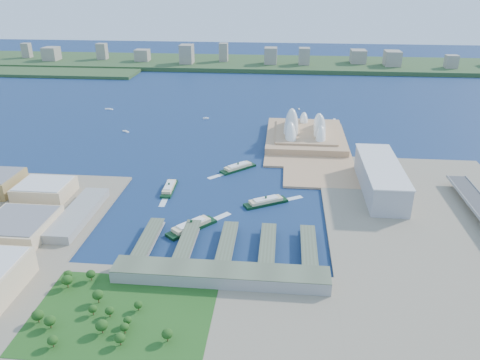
# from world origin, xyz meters

# --- Properties ---
(ground) EXTENTS (3000.00, 3000.00, 0.00)m
(ground) POSITION_xyz_m (0.00, 0.00, 0.00)
(ground) COLOR #0E1841
(ground) RESTS_ON ground
(south_land) EXTENTS (720.00, 180.00, 3.00)m
(south_land) POSITION_xyz_m (0.00, -210.00, 1.50)
(south_land) COLOR gray
(south_land) RESTS_ON ground
(east_land) EXTENTS (240.00, 500.00, 3.00)m
(east_land) POSITION_xyz_m (240.00, -50.00, 1.50)
(east_land) COLOR gray
(east_land) RESTS_ON ground
(peninsula) EXTENTS (135.00, 220.00, 3.00)m
(peninsula) POSITION_xyz_m (107.50, 260.00, 1.50)
(peninsula) COLOR tan
(peninsula) RESTS_ON ground
(far_shore) EXTENTS (2200.00, 260.00, 12.00)m
(far_shore) POSITION_xyz_m (0.00, 980.00, 6.00)
(far_shore) COLOR #2D4926
(far_shore) RESTS_ON ground
(opera_house) EXTENTS (134.00, 180.00, 58.00)m
(opera_house) POSITION_xyz_m (105.00, 280.00, 32.00)
(opera_house) COLOR white
(opera_house) RESTS_ON peninsula
(toaster_building) EXTENTS (45.00, 155.00, 35.00)m
(toaster_building) POSITION_xyz_m (195.00, 80.00, 20.50)
(toaster_building) COLOR #97979D
(toaster_building) RESTS_ON east_land
(ferry_wharves) EXTENTS (184.00, 90.00, 9.30)m
(ferry_wharves) POSITION_xyz_m (14.00, -75.00, 4.65)
(ferry_wharves) COLOR #4C5641
(ferry_wharves) RESTS_ON ground
(terminal_building) EXTENTS (200.00, 28.00, 12.00)m
(terminal_building) POSITION_xyz_m (15.00, -135.00, 9.00)
(terminal_building) COLOR gray
(terminal_building) RESTS_ON south_land
(park) EXTENTS (150.00, 110.00, 16.00)m
(park) POSITION_xyz_m (-60.00, -190.00, 11.00)
(park) COLOR #194714
(park) RESTS_ON south_land
(far_skyline) EXTENTS (1900.00, 140.00, 55.00)m
(far_skyline) POSITION_xyz_m (0.00, 960.00, 39.50)
(far_skyline) COLOR gray
(far_skyline) RESTS_ON far_shore
(ferry_a) EXTENTS (15.33, 53.59, 10.05)m
(ferry_a) POSITION_xyz_m (-79.82, 60.12, 5.03)
(ferry_a) COLOR black
(ferry_a) RESTS_ON ground
(ferry_b) EXTENTS (51.24, 50.20, 10.81)m
(ferry_b) POSITION_xyz_m (3.86, 138.55, 5.41)
(ferry_b) COLOR black
(ferry_b) RESTS_ON ground
(ferry_c) EXTENTS (52.48, 56.43, 11.63)m
(ferry_c) POSITION_xyz_m (-30.67, -39.45, 5.81)
(ferry_c) COLOR black
(ferry_c) RESTS_ON ground
(ferry_d) EXTENTS (56.01, 40.49, 10.66)m
(ferry_d) POSITION_xyz_m (49.27, 31.07, 5.33)
(ferry_d) COLOR black
(ferry_d) RESTS_ON ground
(boat_a) EXTENTS (14.28, 11.09, 2.83)m
(boat_a) POSITION_xyz_m (-215.81, 294.18, 1.41)
(boat_a) COLOR white
(boat_a) RESTS_ON ground
(boat_b) EXTENTS (11.69, 5.56, 3.03)m
(boat_b) POSITION_xyz_m (-85.07, 389.68, 1.52)
(boat_b) COLOR white
(boat_b) RESTS_ON ground
(boat_c) EXTENTS (8.67, 13.03, 2.85)m
(boat_c) POSITION_xyz_m (164.57, 404.57, 1.42)
(boat_c) COLOR white
(boat_c) RESTS_ON ground
(boat_d) EXTENTS (17.66, 6.65, 2.91)m
(boat_d) POSITION_xyz_m (-299.01, 437.74, 1.46)
(boat_d) COLOR white
(boat_d) RESTS_ON ground
(boat_e) EXTENTS (4.05, 9.74, 2.32)m
(boat_e) POSITION_xyz_m (98.89, 476.69, 1.16)
(boat_e) COLOR white
(boat_e) RESTS_ON ground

